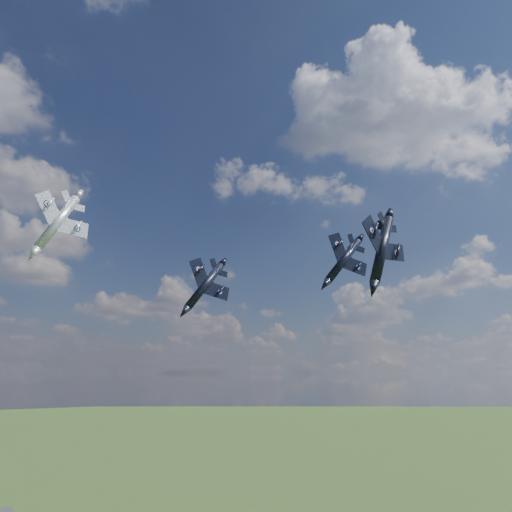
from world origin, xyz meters
TOP-DOWN VIEW (x-y plane):
  - jet_lead_navy at (-2.82, 21.48)m, footprint 8.91×12.64m
  - jet_right_navy at (13.34, 1.02)m, footprint 12.10×15.44m
  - jet_high_navy at (26.19, 21.46)m, footprint 12.33×16.55m
  - jet_left_silver at (-24.47, 21.86)m, footprint 11.31×13.94m

SIDE VIEW (x-z plane):
  - jet_lead_navy at x=-2.82m, z-range 74.10..81.65m
  - jet_right_navy at x=13.34m, z-range 78.17..84.97m
  - jet_left_silver at x=-24.47m, z-range 80.83..87.44m
  - jet_high_navy at x=26.19m, z-range 80.70..90.28m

